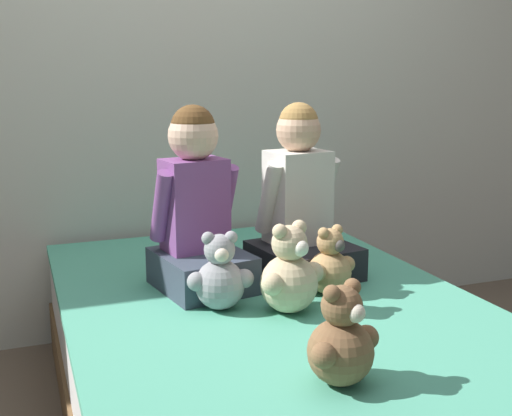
{
  "coord_description": "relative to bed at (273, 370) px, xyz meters",
  "views": [
    {
      "loc": [
        -0.75,
        -1.82,
        1.21
      ],
      "look_at": [
        0.0,
        0.16,
        0.75
      ],
      "focal_mm": 45.0,
      "sensor_mm": 36.0,
      "label": 1
    }
  ],
  "objects": [
    {
      "name": "child_on_right",
      "position": [
        0.2,
        0.24,
        0.49
      ],
      "size": [
        0.37,
        0.37,
        0.63
      ],
      "rotation": [
        0.0,
        0.0,
        0.14
      ],
      "color": "black",
      "rests_on": "bed"
    },
    {
      "name": "teddy_bear_between_children",
      "position": [
        0.01,
        -0.09,
        0.36
      ],
      "size": [
        0.23,
        0.18,
        0.29
      ],
      "rotation": [
        0.0,
        0.0,
        0.35
      ],
      "color": "#D1B78E",
      "rests_on": "bed"
    },
    {
      "name": "wall_behind_bed",
      "position": [
        0.0,
        1.07,
        1.02
      ],
      "size": [
        8.0,
        0.06,
        2.5
      ],
      "color": "beige",
      "rests_on": "ground_plane"
    },
    {
      "name": "teddy_bear_at_foot_of_bed",
      "position": [
        -0.06,
        -0.57,
        0.34
      ],
      "size": [
        0.2,
        0.16,
        0.26
      ],
      "rotation": [
        0.0,
        0.0,
        0.36
      ],
      "color": "brown",
      "rests_on": "bed"
    },
    {
      "name": "bed",
      "position": [
        0.0,
        0.0,
        0.0
      ],
      "size": [
        1.32,
        1.99,
        0.47
      ],
      "color": "brown",
      "rests_on": "ground_plane"
    },
    {
      "name": "child_on_left",
      "position": [
        -0.18,
        0.24,
        0.51
      ],
      "size": [
        0.33,
        0.37,
        0.63
      ],
      "rotation": [
        0.0,
        0.0,
        0.18
      ],
      "color": "#384251",
      "rests_on": "bed"
    },
    {
      "name": "teddy_bear_held_by_right_child",
      "position": [
        0.21,
        0.01,
        0.34
      ],
      "size": [
        0.19,
        0.15,
        0.23
      ],
      "rotation": [
        0.0,
        0.0,
        0.35
      ],
      "color": "tan",
      "rests_on": "bed"
    },
    {
      "name": "teddy_bear_held_by_left_child",
      "position": [
        -0.18,
        0.01,
        0.34
      ],
      "size": [
        0.21,
        0.16,
        0.25
      ],
      "rotation": [
        0.0,
        0.0,
        -0.16
      ],
      "color": "#939399",
      "rests_on": "bed"
    }
  ]
}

